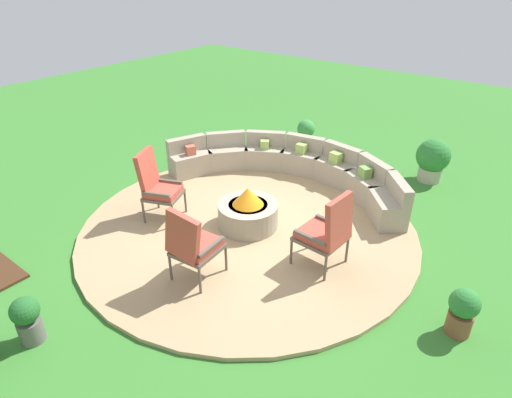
# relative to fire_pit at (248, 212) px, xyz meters

# --- Properties ---
(ground_plane) EXTENTS (24.00, 24.00, 0.00)m
(ground_plane) POSITION_rel_fire_pit_xyz_m (0.00, 0.00, -0.31)
(ground_plane) COLOR #387A2D
(patio_circle) EXTENTS (5.22, 5.22, 0.06)m
(patio_circle) POSITION_rel_fire_pit_xyz_m (0.00, 0.00, -0.28)
(patio_circle) COLOR tan
(patio_circle) RESTS_ON ground_plane
(fire_pit) EXTENTS (0.94, 0.94, 0.67)m
(fire_pit) POSITION_rel_fire_pit_xyz_m (0.00, 0.00, 0.00)
(fire_pit) COLOR #9E937F
(fire_pit) RESTS_ON patio_circle
(curved_stone_bench) EXTENTS (4.47, 2.12, 0.71)m
(curved_stone_bench) POSITION_rel_fire_pit_xyz_m (-0.32, 1.72, 0.03)
(curved_stone_bench) COLOR #9E937F
(curved_stone_bench) RESTS_ON patio_circle
(lounge_chair_front_left) EXTENTS (0.71, 0.69, 1.14)m
(lounge_chair_front_left) POSITION_rel_fire_pit_xyz_m (-1.31, -0.66, 0.32)
(lounge_chair_front_left) COLOR brown
(lounge_chair_front_left) RESTS_ON patio_circle
(lounge_chair_front_right) EXTENTS (0.60, 0.64, 1.09)m
(lounge_chair_front_right) POSITION_rel_fire_pit_xyz_m (0.26, -1.44, 0.30)
(lounge_chair_front_right) COLOR brown
(lounge_chair_front_right) RESTS_ON patio_circle
(lounge_chair_back_left) EXTENTS (0.65, 0.60, 1.11)m
(lounge_chair_back_left) POSITION_rel_fire_pit_xyz_m (1.46, -0.15, 0.31)
(lounge_chair_back_left) COLOR brown
(lounge_chair_back_left) RESTS_ON patio_circle
(potted_plant_0) EXTENTS (0.63, 0.63, 0.82)m
(potted_plant_0) POSITION_rel_fire_pit_xyz_m (1.66, 3.50, 0.13)
(potted_plant_0) COLOR #A89E8E
(potted_plant_0) RESTS_ON ground_plane
(potted_plant_1) EXTENTS (0.34, 0.34, 0.60)m
(potted_plant_1) POSITION_rel_fire_pit_xyz_m (3.25, -0.22, 0.02)
(potted_plant_1) COLOR brown
(potted_plant_1) RESTS_ON ground_plane
(potted_plant_2) EXTENTS (0.31, 0.31, 0.58)m
(potted_plant_2) POSITION_rel_fire_pit_xyz_m (-0.46, -3.27, 0.00)
(potted_plant_2) COLOR #605B56
(potted_plant_2) RESTS_ON ground_plane
(potted_plant_3) EXTENTS (0.40, 0.40, 0.61)m
(potted_plant_3) POSITION_rel_fire_pit_xyz_m (-1.17, 3.52, 0.01)
(potted_plant_3) COLOR #605B56
(potted_plant_3) RESTS_ON ground_plane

